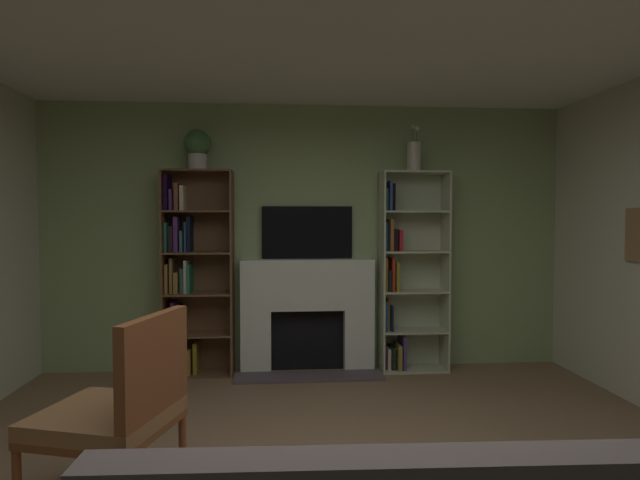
# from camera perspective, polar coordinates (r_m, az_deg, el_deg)

# --- Properties ---
(wall_back_accent) EXTENTS (5.41, 0.06, 2.69)m
(wall_back_accent) POSITION_cam_1_polar(r_m,az_deg,el_deg) (5.40, -1.46, 0.29)
(wall_back_accent) COLOR #97B176
(wall_back_accent) RESTS_ON ground_plane
(fireplace) EXTENTS (1.43, 0.52, 1.13)m
(fireplace) POSITION_cam_1_polar(r_m,az_deg,el_deg) (5.34, -1.36, -7.81)
(fireplace) COLOR white
(fireplace) RESTS_ON ground_plane
(tv) EXTENTS (0.92, 0.06, 0.53)m
(tv) POSITION_cam_1_polar(r_m,az_deg,el_deg) (5.34, -1.42, 0.83)
(tv) COLOR black
(tv) RESTS_ON fireplace
(bookshelf_left) EXTENTS (0.67, 0.32, 2.01)m
(bookshelf_left) POSITION_cam_1_polar(r_m,az_deg,el_deg) (5.34, -13.91, -4.01)
(bookshelf_left) COLOR brown
(bookshelf_left) RESTS_ON ground_plane
(bookshelf_right) EXTENTS (0.67, 0.32, 2.01)m
(bookshelf_right) POSITION_cam_1_polar(r_m,az_deg,el_deg) (5.43, 9.20, -3.79)
(bookshelf_right) COLOR beige
(bookshelf_right) RESTS_ON ground_plane
(potted_plant) EXTENTS (0.26, 0.26, 0.39)m
(potted_plant) POSITION_cam_1_polar(r_m,az_deg,el_deg) (5.31, -13.16, 9.75)
(potted_plant) COLOR silver
(potted_plant) RESTS_ON bookshelf_left
(vase_with_flowers) EXTENTS (0.14, 0.14, 0.47)m
(vase_with_flowers) POSITION_cam_1_polar(r_m,az_deg,el_deg) (5.42, 10.19, 9.00)
(vase_with_flowers) COLOR silver
(vase_with_flowers) RESTS_ON bookshelf_right
(armchair) EXTENTS (0.78, 0.77, 1.05)m
(armchair) POSITION_cam_1_polar(r_m,az_deg,el_deg) (3.06, -20.90, -16.69)
(armchair) COLOR brown
(armchair) RESTS_ON ground_plane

